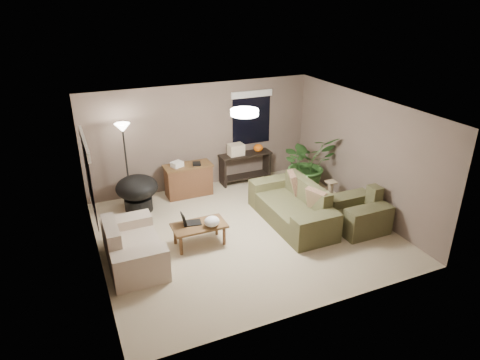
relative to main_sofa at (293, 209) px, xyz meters
name	(u,v)px	position (x,y,z in m)	size (l,w,h in m)	color
room_shell	(244,174)	(-1.10, 0.01, 0.96)	(5.50, 5.50, 5.50)	#C7B494
main_sofa	(293,209)	(0.00, 0.00, 0.00)	(0.95, 2.20, 0.85)	#46452A
throw_pillows	(305,191)	(0.26, 0.00, 0.36)	(0.37, 1.40, 0.47)	#8C7251
loveseat	(132,249)	(-3.33, -0.18, 0.00)	(0.90, 1.60, 0.85)	beige
armchair	(358,214)	(1.07, -0.75, 0.00)	(0.95, 1.00, 0.85)	brown
coffee_table	(199,228)	(-2.06, -0.06, 0.06)	(1.00, 0.55, 0.42)	brown
laptop	(189,221)	(-2.22, 0.04, 0.19)	(0.38, 0.29, 0.24)	black
plastic_bag	(212,221)	(-1.86, -0.21, 0.23)	(0.29, 0.26, 0.20)	white
desk	(189,180)	(-1.59, 2.09, 0.08)	(1.10, 0.50, 0.75)	brown
desk_papers	(181,164)	(-1.75, 2.08, 0.51)	(0.72, 0.32, 0.12)	silver
console_table	(245,165)	(-0.07, 2.26, 0.14)	(1.30, 0.40, 0.75)	black
pumpkin	(258,148)	(0.28, 2.26, 0.55)	(0.23, 0.23, 0.19)	orange
cardboard_box	(236,150)	(-0.32, 2.26, 0.59)	(0.37, 0.28, 0.28)	beige
papasan_chair	(137,191)	(-2.84, 1.77, 0.17)	(1.01, 1.01, 0.80)	black
floor_lamp	(124,138)	(-2.96, 2.03, 1.30)	(0.32, 0.32, 1.91)	black
ceiling_fixture	(245,112)	(-1.10, 0.01, 2.15)	(0.50, 0.50, 0.10)	white
houseplant	(307,169)	(1.05, 1.19, 0.25)	(1.26, 1.40, 1.09)	#2D5923
cat_scratching_post	(330,193)	(1.23, 0.47, -0.08)	(0.32, 0.32, 0.50)	tan
window_left	(87,164)	(-3.83, 0.31, 1.49)	(0.05, 1.56, 1.33)	black
window_back	(252,109)	(0.20, 2.49, 1.49)	(1.06, 0.05, 1.33)	black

